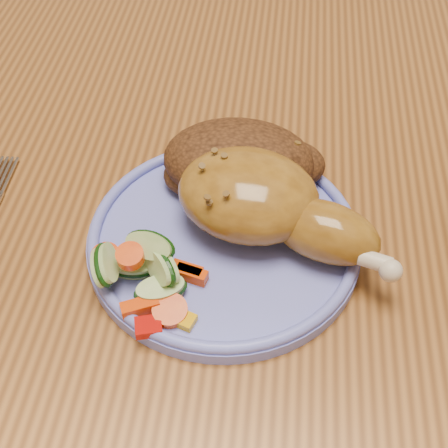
{
  "coord_description": "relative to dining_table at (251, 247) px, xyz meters",
  "views": [
    {
      "loc": [
        0.02,
        -0.41,
        1.16
      ],
      "look_at": [
        -0.02,
        -0.07,
        0.78
      ],
      "focal_mm": 50.0,
      "sensor_mm": 36.0,
      "label": 1
    }
  ],
  "objects": [
    {
      "name": "dining_table",
      "position": [
        0.0,
        0.0,
        0.0
      ],
      "size": [
        0.9,
        1.4,
        0.75
      ],
      "color": "brown",
      "rests_on": "ground"
    },
    {
      "name": "rice_pilaf",
      "position": [
        -0.01,
        -0.0,
        0.12
      ],
      "size": [
        0.15,
        0.1,
        0.06
      ],
      "color": "#4E2B13",
      "rests_on": "plate"
    },
    {
      "name": "chicken_leg",
      "position": [
        0.01,
        -0.06,
        0.13
      ],
      "size": [
        0.19,
        0.13,
        0.06
      ],
      "color": "#996920",
      "rests_on": "plate"
    },
    {
      "name": "plate_rim",
      "position": [
        -0.02,
        -0.07,
        0.1
      ],
      "size": [
        0.23,
        0.23,
        0.01
      ],
      "primitive_type": "torus",
      "color": "#6974DC",
      "rests_on": "plate"
    },
    {
      "name": "vegetable_pile",
      "position": [
        -0.08,
        -0.12,
        0.11
      ],
      "size": [
        0.1,
        0.09,
        0.05
      ],
      "color": "#A50A05",
      "rests_on": "plate"
    },
    {
      "name": "plate",
      "position": [
        -0.02,
        -0.07,
        0.09
      ],
      "size": [
        0.23,
        0.23,
        0.01
      ],
      "primitive_type": "cylinder",
      "color": "#6974DC",
      "rests_on": "dining_table"
    },
    {
      "name": "chair_far",
      "position": [
        0.0,
        0.63,
        -0.17
      ],
      "size": [
        0.42,
        0.42,
        0.91
      ],
      "color": "#4C2D16",
      "rests_on": "ground"
    }
  ]
}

